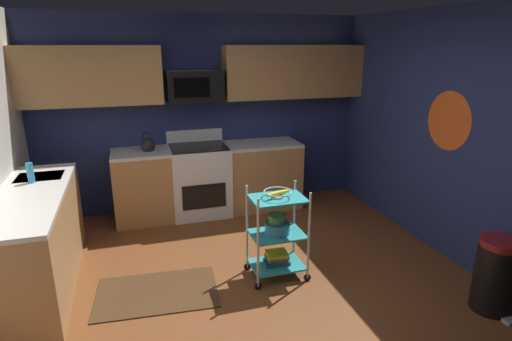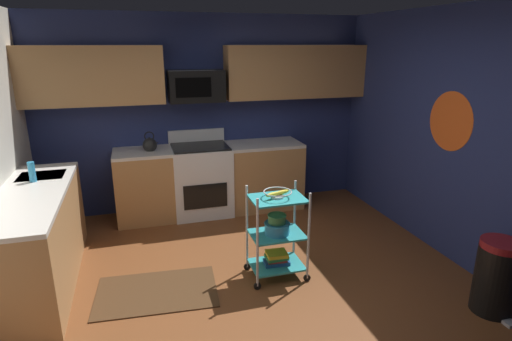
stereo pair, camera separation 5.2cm
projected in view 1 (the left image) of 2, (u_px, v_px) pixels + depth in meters
floor at (256, 298)px, 3.81m from camera, size 4.40×4.80×0.04m
wall_back at (203, 114)px, 5.65m from camera, size 4.52×0.06×2.60m
wall_right at (473, 142)px, 4.05m from camera, size 0.06×4.80×2.60m
wall_flower_decal at (449, 121)px, 4.30m from camera, size 0.00×0.62×0.62m
counter_run at (147, 201)px, 4.83m from camera, size 3.44×2.57×0.92m
oven_range at (200, 179)px, 5.55m from camera, size 0.76×0.65×1.10m
upper_cabinets at (207, 74)px, 5.31m from camera, size 4.40×0.33×0.70m
microwave at (194, 86)px, 5.29m from camera, size 0.70×0.39×0.40m
rolling_cart at (277, 234)px, 4.01m from camera, size 0.57×0.39×0.91m
fruit_bowl at (278, 193)px, 3.89m from camera, size 0.27×0.27×0.07m
mixing_bowl_large at (277, 228)px, 3.99m from camera, size 0.25×0.25×0.11m
mixing_bowl_small at (277, 218)px, 3.96m from camera, size 0.18×0.18×0.08m
book_stack at (277, 258)px, 4.09m from camera, size 0.26×0.18×0.13m
kettle at (148, 145)px, 5.22m from camera, size 0.21×0.18×0.26m
dish_soap_bottle at (30, 173)px, 4.01m from camera, size 0.06×0.06×0.20m
trash_can at (495, 275)px, 3.53m from camera, size 0.34×0.42×0.66m
floor_rug at (157, 292)px, 3.85m from camera, size 1.15×0.79×0.01m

